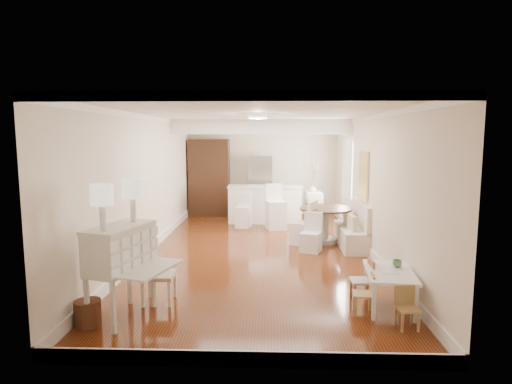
# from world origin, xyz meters

# --- Properties ---
(room) EXTENTS (9.00, 9.04, 2.82)m
(room) POSITION_xyz_m (0.04, 0.32, 1.98)
(room) COLOR brown
(room) RESTS_ON ground
(secretary_bureau) EXTENTS (1.21, 1.23, 1.24)m
(secretary_bureau) POSITION_xyz_m (-1.70, -3.30, 0.62)
(secretary_bureau) COLOR silver
(secretary_bureau) RESTS_ON ground
(gustavian_armchair) EXTENTS (0.49, 0.49, 0.84)m
(gustavian_armchair) POSITION_xyz_m (-1.35, -2.77, 0.42)
(gustavian_armchair) COLOR white
(gustavian_armchair) RESTS_ON ground
(wicker_basket) EXTENTS (0.39, 0.39, 0.33)m
(wicker_basket) POSITION_xyz_m (-2.05, -3.57, 0.16)
(wicker_basket) COLOR #522E19
(wicker_basket) RESTS_ON ground
(kids_table) EXTENTS (0.75, 1.12, 0.53)m
(kids_table) POSITION_xyz_m (1.90, -2.85, 0.26)
(kids_table) COLOR white
(kids_table) RESTS_ON ground
(kids_chair_a) EXTENTS (0.30, 0.30, 0.56)m
(kids_chair_a) POSITION_xyz_m (1.49, -3.08, 0.28)
(kids_chair_a) COLOR tan
(kids_chair_a) RESTS_ON ground
(kids_chair_b) EXTENTS (0.31, 0.31, 0.63)m
(kids_chair_b) POSITION_xyz_m (1.56, -2.63, 0.32)
(kids_chair_b) COLOR #9C6847
(kids_chair_b) RESTS_ON ground
(kids_chair_c) EXTENTS (0.28, 0.28, 0.53)m
(kids_chair_c) POSITION_xyz_m (1.94, -3.52, 0.27)
(kids_chair_c) COLOR #A4814A
(kids_chair_c) RESTS_ON ground
(banquette) EXTENTS (0.52, 1.60, 0.98)m
(banquette) POSITION_xyz_m (1.99, 0.50, 0.49)
(banquette) COLOR silver
(banquette) RESTS_ON ground
(dining_table) EXTENTS (1.32, 1.32, 0.80)m
(dining_table) POSITION_xyz_m (1.49, 0.85, 0.40)
(dining_table) COLOR #462716
(dining_table) RESTS_ON ground
(slip_chair_near) EXTENTS (0.50, 0.51, 0.81)m
(slip_chair_near) POSITION_xyz_m (1.09, 0.05, 0.40)
(slip_chair_near) COLOR white
(slip_chair_near) RESTS_ON ground
(slip_chair_far) EXTENTS (0.64, 0.63, 0.98)m
(slip_chair_far) POSITION_xyz_m (0.98, 0.68, 0.49)
(slip_chair_far) COLOR white
(slip_chair_far) RESTS_ON ground
(breakfast_counter) EXTENTS (2.05, 0.65, 1.03)m
(breakfast_counter) POSITION_xyz_m (0.10, 3.10, 0.52)
(breakfast_counter) COLOR white
(breakfast_counter) RESTS_ON ground
(bar_stool_left) EXTENTS (0.43, 0.43, 0.89)m
(bar_stool_left) POSITION_xyz_m (-0.46, 2.40, 0.45)
(bar_stool_left) COLOR white
(bar_stool_left) RESTS_ON ground
(bar_stool_right) EXTENTS (0.57, 0.57, 1.16)m
(bar_stool_right) POSITION_xyz_m (0.39, 2.25, 0.58)
(bar_stool_right) COLOR white
(bar_stool_right) RESTS_ON ground
(pantry_cabinet) EXTENTS (1.20, 0.60, 2.30)m
(pantry_cabinet) POSITION_xyz_m (-1.60, 4.18, 1.15)
(pantry_cabinet) COLOR #381E11
(pantry_cabinet) RESTS_ON ground
(fridge) EXTENTS (0.75, 0.65, 1.80)m
(fridge) POSITION_xyz_m (0.30, 4.15, 0.90)
(fridge) COLOR silver
(fridge) RESTS_ON ground
(sideboard) EXTENTS (0.43, 0.91, 0.86)m
(sideboard) POSITION_xyz_m (1.45, 3.20, 0.43)
(sideboard) COLOR silver
(sideboard) RESTS_ON ground
(pencil_cup) EXTENTS (0.14, 0.14, 0.10)m
(pencil_cup) POSITION_xyz_m (2.05, -2.67, 0.58)
(pencil_cup) COLOR #5B9556
(pencil_cup) RESTS_ON kids_table
(branch_vase) EXTENTS (0.21, 0.21, 0.19)m
(branch_vase) POSITION_xyz_m (1.43, 3.23, 0.95)
(branch_vase) COLOR white
(branch_vase) RESTS_ON sideboard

